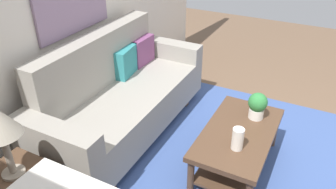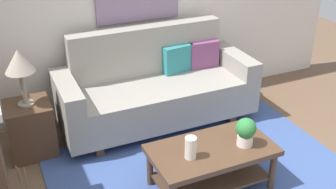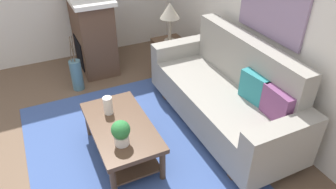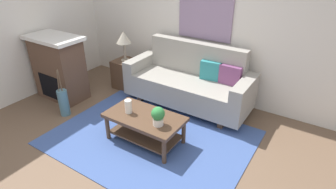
{
  "view_description": "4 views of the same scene",
  "coord_description": "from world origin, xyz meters",
  "px_view_note": "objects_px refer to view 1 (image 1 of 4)",
  "views": [
    {
      "loc": [
        -2.45,
        -0.13,
        2.24
      ],
      "look_at": [
        -0.05,
        1.11,
        0.64
      ],
      "focal_mm": 35.42,
      "sensor_mm": 36.0,
      "label": 1
    },
    {
      "loc": [
        -1.61,
        -2.18,
        2.51
      ],
      "look_at": [
        -0.16,
        1.04,
        0.68
      ],
      "focal_mm": 44.39,
      "sensor_mm": 36.0,
      "label": 2
    },
    {
      "loc": [
        2.45,
        -0.23,
        2.47
      ],
      "look_at": [
        -0.23,
        1.04,
        0.49
      ],
      "focal_mm": 33.49,
      "sensor_mm": 36.0,
      "label": 3
    },
    {
      "loc": [
        1.99,
        -2.12,
        2.48
      ],
      "look_at": [
        0.06,
        0.87,
        0.58
      ],
      "focal_mm": 29.35,
      "sensor_mm": 36.0,
      "label": 4
    }
  ],
  "objects_px": {
    "throw_pillow_plum": "(142,51)",
    "tabletop_vase": "(238,139)",
    "coffee_table": "(238,141)",
    "couch": "(120,97)",
    "throw_pillow_teal": "(127,61)",
    "potted_plant_tabletop": "(257,105)"
  },
  "relations": [
    {
      "from": "throw_pillow_plum",
      "to": "tabletop_vase",
      "type": "xyz_separation_m",
      "value": [
        -0.91,
        -1.46,
        -0.15
      ]
    },
    {
      "from": "couch",
      "to": "throw_pillow_teal",
      "type": "xyz_separation_m",
      "value": [
        0.34,
        0.13,
        0.25
      ]
    },
    {
      "from": "couch",
      "to": "coffee_table",
      "type": "relative_size",
      "value": 1.98
    },
    {
      "from": "throw_pillow_teal",
      "to": "throw_pillow_plum",
      "type": "xyz_separation_m",
      "value": [
        0.34,
        0.0,
        0.0
      ]
    },
    {
      "from": "throw_pillow_teal",
      "to": "throw_pillow_plum",
      "type": "height_order",
      "value": "same"
    },
    {
      "from": "tabletop_vase",
      "to": "throw_pillow_plum",
      "type": "bearing_deg",
      "value": 58.05
    },
    {
      "from": "couch",
      "to": "potted_plant_tabletop",
      "type": "bearing_deg",
      "value": -78.14
    },
    {
      "from": "throw_pillow_plum",
      "to": "tabletop_vase",
      "type": "relative_size",
      "value": 1.82
    },
    {
      "from": "throw_pillow_plum",
      "to": "coffee_table",
      "type": "height_order",
      "value": "throw_pillow_plum"
    },
    {
      "from": "throw_pillow_teal",
      "to": "potted_plant_tabletop",
      "type": "height_order",
      "value": "throw_pillow_teal"
    },
    {
      "from": "couch",
      "to": "coffee_table",
      "type": "distance_m",
      "value": 1.29
    },
    {
      "from": "throw_pillow_plum",
      "to": "tabletop_vase",
      "type": "height_order",
      "value": "throw_pillow_plum"
    },
    {
      "from": "potted_plant_tabletop",
      "to": "throw_pillow_teal",
      "type": "bearing_deg",
      "value": 88.02
    },
    {
      "from": "throw_pillow_teal",
      "to": "potted_plant_tabletop",
      "type": "xyz_separation_m",
      "value": [
        -0.05,
        -1.49,
        -0.11
      ]
    },
    {
      "from": "coffee_table",
      "to": "tabletop_vase",
      "type": "distance_m",
      "value": 0.33
    },
    {
      "from": "throw_pillow_plum",
      "to": "coffee_table",
      "type": "xyz_separation_m",
      "value": [
        -0.67,
        -1.41,
        -0.37
      ]
    },
    {
      "from": "throw_pillow_plum",
      "to": "potted_plant_tabletop",
      "type": "xyz_separation_m",
      "value": [
        -0.39,
        -1.49,
        -0.11
      ]
    },
    {
      "from": "couch",
      "to": "coffee_table",
      "type": "xyz_separation_m",
      "value": [
        0.0,
        -1.29,
        -0.12
      ]
    },
    {
      "from": "couch",
      "to": "throw_pillow_teal",
      "type": "distance_m",
      "value": 0.44
    },
    {
      "from": "coffee_table",
      "to": "tabletop_vase",
      "type": "xyz_separation_m",
      "value": [
        -0.24,
        -0.05,
        0.21
      ]
    },
    {
      "from": "tabletop_vase",
      "to": "coffee_table",
      "type": "bearing_deg",
      "value": 11.87
    },
    {
      "from": "coffee_table",
      "to": "potted_plant_tabletop",
      "type": "relative_size",
      "value": 4.2
    }
  ]
}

